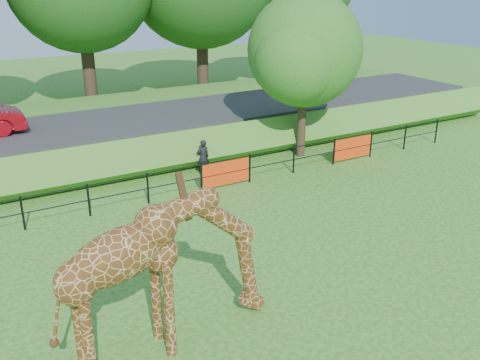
{
  "coord_description": "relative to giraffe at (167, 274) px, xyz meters",
  "views": [
    {
      "loc": [
        -5.64,
        -7.98,
        7.31
      ],
      "look_at": [
        1.21,
        3.89,
        2.0
      ],
      "focal_mm": 40.0,
      "sensor_mm": 36.0,
      "label": 1
    }
  ],
  "objects": [
    {
      "name": "tree_east",
      "position": [
        9.85,
        8.83,
        2.6
      ],
      "size": [
        5.4,
        4.71,
        6.76
      ],
      "color": "#2E2114",
      "rests_on": "ground"
    },
    {
      "name": "road",
      "position": [
        2.25,
        13.2,
        -0.32
      ],
      "size": [
        40.0,
        5.0,
        0.12
      ],
      "primitive_type": "cube",
      "color": "#29292C",
      "rests_on": "embankment"
    },
    {
      "name": "perimeter_fence",
      "position": [
        2.25,
        7.2,
        -1.13
      ],
      "size": [
        28.07,
        0.1,
        1.1
      ],
      "primitive_type": null,
      "color": "black",
      "rests_on": "ground"
    },
    {
      "name": "giraffe",
      "position": [
        0.0,
        0.0,
        0.0
      ],
      "size": [
        4.76,
        1.15,
        3.37
      ],
      "primitive_type": null,
      "rotation": [
        0.0,
        0.0,
        0.06
      ],
      "color": "#593112",
      "rests_on": "ground"
    },
    {
      "name": "ground",
      "position": [
        2.25,
        -0.8,
        -1.68
      ],
      "size": [
        90.0,
        90.0,
        0.0
      ],
      "primitive_type": "plane",
      "color": "#286118",
      "rests_on": "ground"
    },
    {
      "name": "visitor",
      "position": [
        5.15,
        8.87,
        -1.0
      ],
      "size": [
        0.53,
        0.37,
        1.37
      ],
      "primitive_type": "imported",
      "rotation": [
        0.0,
        0.0,
        3.05
      ],
      "color": "black",
      "rests_on": "ground"
    },
    {
      "name": "embankment",
      "position": [
        2.25,
        14.7,
        -1.03
      ],
      "size": [
        40.0,
        9.0,
        1.3
      ],
      "primitive_type": "cube",
      "color": "#286118",
      "rests_on": "ground"
    }
  ]
}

